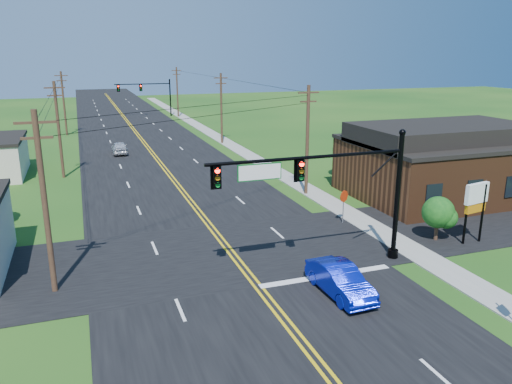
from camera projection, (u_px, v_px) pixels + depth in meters
name	position (u px, v px, depth m)	size (l,w,h in m)	color
ground	(317.00, 368.00, 18.78)	(260.00, 260.00, 0.00)	#144212
road_main	(144.00, 145.00, 64.18)	(16.00, 220.00, 0.04)	black
road_cross	(227.00, 252.00, 29.67)	(70.00, 10.00, 0.04)	black
sidewalk	(246.00, 154.00, 58.47)	(2.00, 160.00, 0.08)	gray
signal_mast_main	(327.00, 185.00, 26.16)	(11.30, 0.60, 7.48)	black
signal_mast_far	(146.00, 92.00, 91.64)	(10.98, 0.60, 7.48)	black
brick_building	(440.00, 168.00, 40.91)	(14.20, 11.20, 4.70)	#4E2A16
utility_pole_left_a	(44.00, 200.00, 23.54)	(1.80, 0.28, 9.00)	#3A241A
utility_pole_left_b	(59.00, 128.00, 46.25)	(1.80, 0.28, 9.00)	#3A241A
utility_pole_left_c	(64.00, 102.00, 70.77)	(1.80, 0.28, 9.00)	#3A241A
utility_pole_right_a	(307.00, 138.00, 40.64)	(1.80, 0.28, 9.00)	#3A241A
utility_pole_right_b	(221.00, 107.00, 64.25)	(1.80, 0.28, 9.00)	#3A241A
utility_pole_right_c	(177.00, 91.00, 91.50)	(1.80, 0.28, 9.00)	#3A241A
tree_right_back	(349.00, 151.00, 46.83)	(3.00, 3.00, 4.10)	#3A241A
shrub_corner	(438.00, 212.00, 31.08)	(2.00, 2.00, 2.86)	#3A241A
blue_car	(340.00, 281.00, 24.25)	(1.58, 4.53, 1.49)	#0716A7
distant_car	(119.00, 148.00, 58.35)	(1.71, 4.25, 1.45)	silver
stop_sign	(344.00, 200.00, 34.26)	(0.79, 0.38, 2.38)	slate
pylon_sign	(476.00, 200.00, 30.36)	(1.89, 0.61, 3.85)	black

